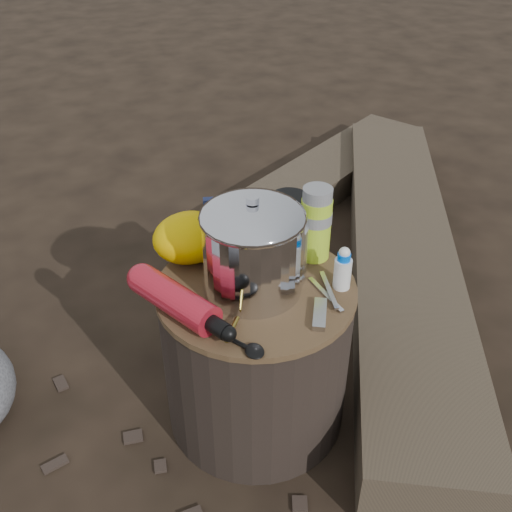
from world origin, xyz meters
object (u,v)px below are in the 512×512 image
object	(u,v)px
log_main	(401,255)
fuel_bottle	(175,300)
stump	(256,353)
camping_pot	(253,247)
thermos	(316,224)
travel_mug	(289,221)

from	to	relation	value
log_main	fuel_bottle	size ratio (longest dim) A/B	6.66
stump	fuel_bottle	xyz separation A→B (m)	(-0.18, -0.02, 0.23)
camping_pot	thermos	size ratio (longest dim) A/B	1.21
camping_pot	fuel_bottle	xyz separation A→B (m)	(-0.17, -0.02, -0.07)
stump	log_main	size ratio (longest dim) A/B	0.24
stump	thermos	bearing A→B (deg)	20.93
log_main	thermos	world-z (taller)	thermos
fuel_bottle	stump	bearing A→B (deg)	-20.40
camping_pot	fuel_bottle	size ratio (longest dim) A/B	0.77
thermos	stump	bearing A→B (deg)	-159.07
travel_mug	fuel_bottle	bearing A→B (deg)	-153.82
stump	camping_pot	world-z (taller)	camping_pot
stump	log_main	bearing A→B (deg)	30.48
travel_mug	camping_pot	bearing A→B (deg)	-136.27
fuel_bottle	camping_pot	bearing A→B (deg)	-20.35
log_main	camping_pot	world-z (taller)	camping_pot
camping_pot	log_main	bearing A→B (deg)	30.24
log_main	fuel_bottle	distance (m)	0.99
fuel_bottle	thermos	distance (m)	0.36
log_main	camping_pot	bearing A→B (deg)	-122.54
fuel_bottle	travel_mug	size ratio (longest dim) A/B	2.16
log_main	stump	bearing A→B (deg)	-122.30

